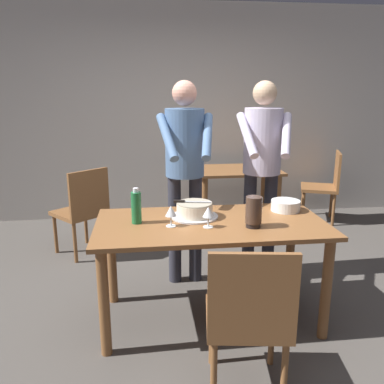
# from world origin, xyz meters

# --- Properties ---
(ground_plane) EXTENTS (14.00, 14.00, 0.00)m
(ground_plane) POSITION_xyz_m (0.00, 0.00, 0.00)
(ground_plane) COLOR #4C4742
(back_wall) EXTENTS (10.00, 0.12, 2.70)m
(back_wall) POSITION_xyz_m (0.00, 2.60, 1.35)
(back_wall) COLOR beige
(back_wall) RESTS_ON ground_plane
(main_dining_table) EXTENTS (1.60, 0.81, 0.75)m
(main_dining_table) POSITION_xyz_m (0.00, 0.00, 0.64)
(main_dining_table) COLOR brown
(main_dining_table) RESTS_ON ground_plane
(cake_on_platter) EXTENTS (0.34, 0.34, 0.11)m
(cake_on_platter) POSITION_xyz_m (-0.10, 0.12, 0.80)
(cake_on_platter) COLOR silver
(cake_on_platter) RESTS_ON main_dining_table
(cake_knife) EXTENTS (0.27, 0.07, 0.02)m
(cake_knife) POSITION_xyz_m (-0.17, 0.13, 0.87)
(cake_knife) COLOR silver
(cake_knife) RESTS_ON cake_on_platter
(plate_stack) EXTENTS (0.22, 0.22, 0.08)m
(plate_stack) POSITION_xyz_m (0.61, 0.20, 0.79)
(plate_stack) COLOR white
(plate_stack) RESTS_ON main_dining_table
(wine_glass_near) EXTENTS (0.08, 0.08, 0.14)m
(wine_glass_near) POSITION_xyz_m (-0.04, -0.11, 0.85)
(wine_glass_near) COLOR silver
(wine_glass_near) RESTS_ON main_dining_table
(wine_glass_far) EXTENTS (0.08, 0.08, 0.14)m
(wine_glass_far) POSITION_xyz_m (-0.28, -0.06, 0.85)
(wine_glass_far) COLOR silver
(wine_glass_far) RESTS_ON main_dining_table
(water_bottle) EXTENTS (0.07, 0.07, 0.25)m
(water_bottle) POSITION_xyz_m (-0.51, 0.04, 0.86)
(water_bottle) COLOR #1E6B38
(water_bottle) RESTS_ON main_dining_table
(hurricane_lamp) EXTENTS (0.11, 0.11, 0.21)m
(hurricane_lamp) POSITION_xyz_m (0.26, -0.14, 0.86)
(hurricane_lamp) COLOR black
(hurricane_lamp) RESTS_ON main_dining_table
(person_cutting_cake) EXTENTS (0.47, 0.55, 1.72)m
(person_cutting_cake) POSITION_xyz_m (-0.12, 0.62, 1.08)
(person_cutting_cake) COLOR #2D2D38
(person_cutting_cake) RESTS_ON ground_plane
(person_standing_beside) EXTENTS (0.46, 0.57, 1.72)m
(person_standing_beside) POSITION_xyz_m (0.55, 0.65, 1.08)
(person_standing_beside) COLOR #2D2D38
(person_standing_beside) RESTS_ON ground_plane
(chair_near_side) EXTENTS (0.50, 0.50, 0.90)m
(chair_near_side) POSITION_xyz_m (0.07, -0.78, 0.49)
(chair_near_side) COLOR brown
(chair_near_side) RESTS_ON ground_plane
(background_table) EXTENTS (1.00, 0.70, 0.74)m
(background_table) POSITION_xyz_m (0.63, 1.90, 0.58)
(background_table) COLOR brown
(background_table) RESTS_ON ground_plane
(background_chair_0) EXTENTS (0.57, 0.57, 0.90)m
(background_chair_0) POSITION_xyz_m (1.83, 2.06, 0.49)
(background_chair_0) COLOR brown
(background_chair_0) RESTS_ON ground_plane
(background_chair_1) EXTENTS (0.62, 0.62, 0.90)m
(background_chair_1) POSITION_xyz_m (-1.07, 1.32, 0.49)
(background_chair_1) COLOR brown
(background_chair_1) RESTS_ON ground_plane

